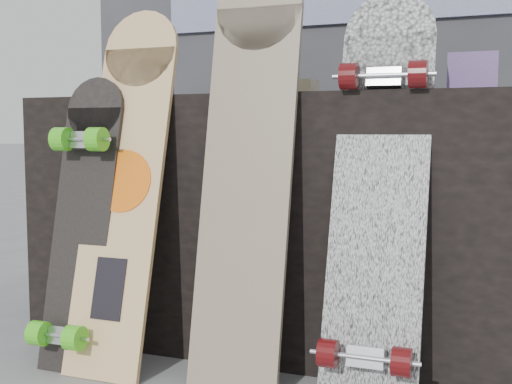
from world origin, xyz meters
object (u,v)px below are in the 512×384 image
at_px(longboard_cascadia, 379,184).
at_px(longboard_celtic, 248,158).
at_px(skateboard_dark, 80,219).
at_px(vendor_table, 285,220).
at_px(longboard_geisha, 125,176).

bearing_deg(longboard_cascadia, longboard_celtic, -176.23).
bearing_deg(longboard_cascadia, skateboard_dark, -173.70).
xyz_separation_m(longboard_celtic, longboard_cascadia, (0.35, 0.02, -0.06)).
relative_size(vendor_table, longboard_cascadia, 1.49).
height_order(vendor_table, longboard_celtic, longboard_celtic).
xyz_separation_m(vendor_table, skateboard_dark, (-0.49, -0.43, 0.04)).
distance_m(longboard_geisha, longboard_cascadia, 0.74).
bearing_deg(skateboard_dark, longboard_cascadia, 6.30).
height_order(longboard_geisha, skateboard_dark, longboard_geisha).
xyz_separation_m(longboard_geisha, skateboard_dark, (-0.12, -0.06, -0.12)).
xyz_separation_m(vendor_table, longboard_cascadia, (0.36, -0.34, 0.16)).
height_order(vendor_table, skateboard_dark, skateboard_dark).
bearing_deg(longboard_geisha, longboard_celtic, 2.37).
bearing_deg(longboard_celtic, vendor_table, 91.59).
relative_size(vendor_table, longboard_geisha, 1.51).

